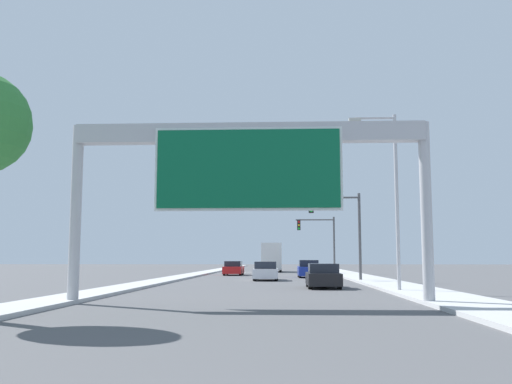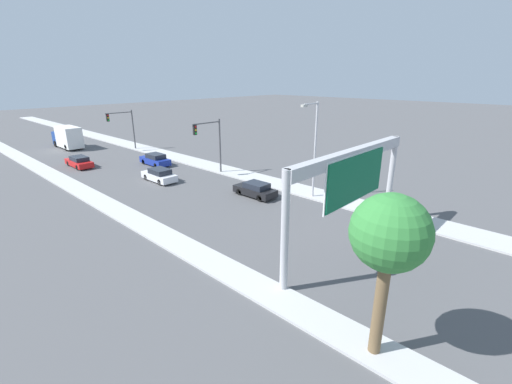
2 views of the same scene
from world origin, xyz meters
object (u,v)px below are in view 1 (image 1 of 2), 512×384
car_near_right (323,276)px  truck_box_primary (272,257)px  sign_gantry (248,161)px  traffic_light_near_intersection (343,222)px  car_mid_right (308,269)px  car_far_right (266,271)px  traffic_light_mid_block (322,235)px  street_lamp_right (391,187)px  car_mid_left (234,268)px

car_near_right → truck_box_primary: (-3.50, 37.04, 1.08)m
sign_gantry → car_near_right: bearing=73.1°
car_near_right → traffic_light_near_intersection: 9.56m
car_mid_right → car_far_right: car_mid_right is taller
traffic_light_mid_block → traffic_light_near_intersection: bearing=-89.6°
car_mid_right → street_lamp_right: 22.36m
street_lamp_right → traffic_light_mid_block: bearing=92.0°
traffic_light_mid_block → street_lamp_right: (1.15, -32.81, 1.07)m
car_mid_right → car_mid_left: car_mid_right is taller
street_lamp_right → truck_box_primary: bearing=99.1°
sign_gantry → traffic_light_near_intersection: (5.58, 20.13, -1.04)m
traffic_light_mid_block → sign_gantry: bearing=-97.7°
traffic_light_near_intersection → street_lamp_right: street_lamp_right is taller
sign_gantry → truck_box_primary: size_ratio=1.90×
car_mid_left → truck_box_primary: truck_box_primary is taller
traffic_light_near_intersection → car_far_right: bearing=157.5°
traffic_light_mid_block → street_lamp_right: street_lamp_right is taller
sign_gantry → car_mid_right: sign_gantry is taller
sign_gantry → street_lamp_right: street_lamp_right is taller
car_far_right → car_near_right: (3.50, -10.94, -0.02)m
car_mid_left → car_near_right: (7.00, -23.64, -0.01)m
car_mid_right → truck_box_primary: 19.85m
car_near_right → truck_box_primary: 37.22m
car_near_right → traffic_light_near_intersection: traffic_light_near_intersection is taller
car_mid_right → car_mid_left: 9.30m
street_lamp_right → sign_gantry: bearing=-132.0°
traffic_light_mid_block → street_lamp_right: bearing=-88.0°
car_mid_right → traffic_light_mid_block: bearing=80.1°
car_mid_right → traffic_light_near_intersection: traffic_light_near_intersection is taller
sign_gantry → truck_box_primary: bearing=90.0°
car_far_right → truck_box_primary: 26.12m
truck_box_primary → traffic_light_mid_block: bearing=-57.1°
street_lamp_right → car_mid_left: bearing=109.9°
car_mid_left → car_mid_right: bearing=-41.2°
truck_box_primary → street_lamp_right: bearing=-80.9°
car_near_right → car_far_right: bearing=107.7°
traffic_light_near_intersection → street_lamp_right: size_ratio=0.72×
sign_gantry → car_mid_right: size_ratio=2.87×
car_far_right → truck_box_primary: size_ratio=0.63×
car_far_right → traffic_light_mid_block: bearing=72.9°
sign_gantry → car_near_right: 12.86m
car_near_right → traffic_light_mid_block: (1.93, 28.63, 3.40)m
car_mid_right → car_near_right: car_mid_right is taller
car_mid_right → traffic_light_mid_block: size_ratio=0.77×
traffic_light_mid_block → car_near_right: bearing=-93.9°
car_far_right → car_near_right: size_ratio=1.05×
car_mid_right → traffic_light_near_intersection: (2.08, -8.89, 3.48)m
car_mid_left → sign_gantry: bearing=-84.3°
car_mid_right → car_far_right: bearing=-118.0°
sign_gantry → car_mid_left: sign_gantry is taller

